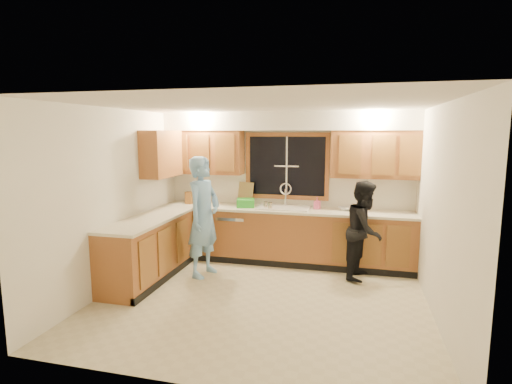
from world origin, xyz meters
TOP-DOWN VIEW (x-y plane):
  - floor at (0.00, 0.00)m, footprint 4.20×4.20m
  - ceiling at (0.00, 0.00)m, footprint 4.20×4.20m
  - wall_back at (0.00, 1.90)m, footprint 4.20×0.00m
  - wall_left at (-2.10, 0.00)m, footprint 0.00×3.80m
  - wall_right at (2.10, 0.00)m, footprint 0.00×3.80m
  - base_cabinets_back at (0.00, 1.60)m, footprint 4.20×0.60m
  - base_cabinets_left at (-1.80, 0.35)m, footprint 0.60×1.90m
  - countertop_back at (0.00, 1.58)m, footprint 4.20×0.63m
  - countertop_left at (-1.79, 0.35)m, footprint 0.63×1.90m
  - upper_cabinets_left at (-1.43, 1.73)m, footprint 1.35×0.33m
  - upper_cabinets_right at (1.43, 1.73)m, footprint 1.35×0.33m
  - upper_cabinets_return at (-1.94, 1.12)m, footprint 0.33×0.90m
  - soffit at (0.00, 1.72)m, footprint 4.20×0.35m
  - window_frame at (0.00, 1.89)m, footprint 1.44×0.03m
  - sink at (0.00, 1.60)m, footprint 0.86×0.52m
  - dishwasher at (-0.85, 1.59)m, footprint 0.60×0.56m
  - stove at (-1.80, -0.22)m, footprint 0.58×0.75m
  - man at (-1.06, 0.70)m, footprint 0.57×0.74m
  - woman at (1.31, 1.16)m, footprint 0.73×0.84m
  - knife_block at (-1.70, 1.62)m, footprint 0.12×0.10m
  - cutting_board at (-0.71, 1.82)m, footprint 0.31×0.19m
  - dish_crate at (-0.64, 1.58)m, footprint 0.35×0.34m
  - soap_bottle at (0.55, 1.68)m, footprint 0.11×0.12m
  - bowl at (1.01, 1.67)m, footprint 0.29×0.29m
  - can_left at (-0.28, 1.50)m, footprint 0.07×0.07m
  - can_right at (-0.19, 1.41)m, footprint 0.08×0.08m

SIDE VIEW (x-z plane):
  - floor at x=0.00m, z-range 0.00..0.00m
  - dishwasher at x=-0.85m, z-range 0.00..0.82m
  - base_cabinets_back at x=0.00m, z-range 0.00..0.88m
  - base_cabinets_left at x=-1.80m, z-range 0.00..0.88m
  - stove at x=-1.80m, z-range 0.00..0.90m
  - woman at x=1.31m, z-range 0.00..1.47m
  - sink at x=0.00m, z-range 0.58..1.15m
  - countertop_back at x=0.00m, z-range 0.88..0.92m
  - countertop_left at x=-1.79m, z-range 0.88..0.92m
  - man at x=-1.06m, z-range 0.00..1.82m
  - bowl at x=1.01m, z-range 0.92..0.97m
  - can_left at x=-0.28m, z-range 0.92..1.04m
  - can_right at x=-0.19m, z-range 0.92..1.04m
  - dish_crate at x=-0.64m, z-range 0.92..1.06m
  - soap_bottle at x=0.55m, z-range 0.92..1.12m
  - knife_block at x=-1.70m, z-range 0.92..1.13m
  - cutting_board at x=-0.71m, z-range 0.92..1.31m
  - wall_back at x=0.00m, z-range -0.85..3.35m
  - wall_left at x=-2.10m, z-range -0.65..3.15m
  - wall_right at x=2.10m, z-range -0.65..3.15m
  - window_frame at x=0.00m, z-range 1.03..2.17m
  - upper_cabinets_left at x=-1.43m, z-range 1.45..2.20m
  - upper_cabinets_right at x=1.43m, z-range 1.45..2.20m
  - upper_cabinets_return at x=-1.94m, z-range 1.45..2.20m
  - soffit at x=0.00m, z-range 2.20..2.50m
  - ceiling at x=0.00m, z-range 2.50..2.50m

